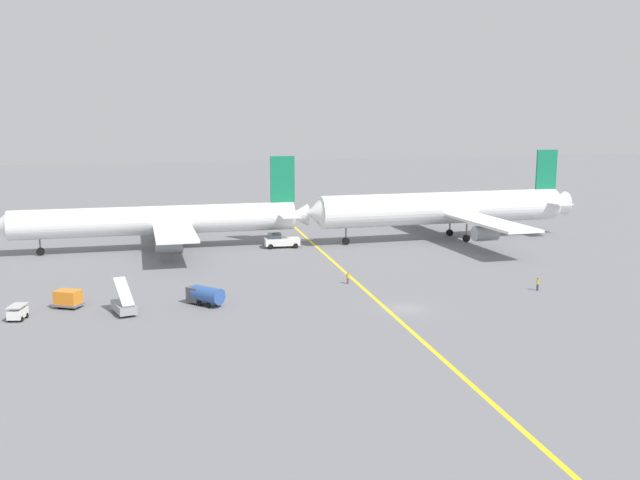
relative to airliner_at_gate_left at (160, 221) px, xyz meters
The scene contains 11 objects.
ground_plane 53.98m from the airliner_at_gate_left, 63.18° to the right, with size 600.00×600.00×0.00m, color slate.
taxiway_stripe 44.67m from the airliner_at_gate_left, 58.81° to the right, with size 0.50×120.00×0.01m, color yellow.
airliner_at_gate_left is the anchor object (origin of this frame).
airliner_being_pushed 51.94m from the airliner_at_gate_left, ahead, with size 53.00×49.22×16.59m.
pushback_tug 21.16m from the airliner_at_gate_left, 12.49° to the right, with size 9.41×3.32×2.90m.
gse_container_dolly_flat 37.98m from the airliner_at_gate_left, 112.27° to the right, with size 3.88×3.57×2.15m.
gse_stair_truck_yellow 40.75m from the airliner_at_gate_left, 101.45° to the right, with size 2.86×4.89×4.06m.
gse_fuel_bowser_stubby 39.09m from the airliner_at_gate_left, 87.76° to the right, with size 4.45×5.04×2.40m.
gse_baggage_cart_near_cluster 43.54m from the airliner_at_gate_left, 116.91° to the right, with size 2.29×3.07×1.71m.
ground_crew_marshaller_foreground 40.57m from the airliner_at_gate_left, 56.93° to the right, with size 0.45×0.38×1.61m.
ground_crew_ramp_agent_by_cones 63.67m from the airliner_at_gate_left, 45.36° to the right, with size 0.36×0.50×1.71m.
Camera 1 is at (-34.90, -73.64, 22.48)m, focal length 39.09 mm.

